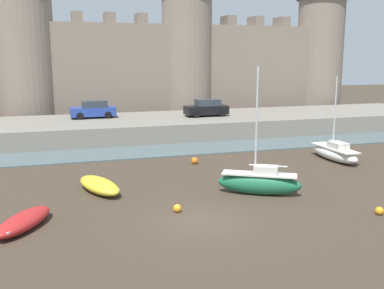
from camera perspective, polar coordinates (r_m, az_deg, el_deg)
name	(u,v)px	position (r m, az deg, el deg)	size (l,w,h in m)	color
ground_plane	(201,222)	(20.59, 1.11, -9.77)	(160.00, 160.00, 0.00)	#423528
water_channel	(140,152)	(34.92, -6.64, -0.96)	(80.00, 4.50, 0.10)	slate
quay_road	(125,128)	(41.81, -8.44, 2.09)	(64.11, 10.00, 1.65)	gray
castle	(111,62)	(50.73, -10.25, 10.27)	(58.45, 6.34, 18.08)	gray
sailboat_midflat_centre	(335,153)	(33.69, 17.67, -0.98)	(1.51, 4.91, 5.93)	silver
rowboat_foreground_centre	(99,185)	(25.28, -11.70, -5.06)	(2.69, 4.18, 0.74)	yellow
sailboat_near_channel_left	(259,182)	(24.53, 8.56, -4.73)	(4.45, 3.19, 6.86)	#1E6B47
rowboat_midflat_left	(24,221)	(20.97, -20.58, -9.06)	(2.91, 3.80, 0.70)	red
mooring_buoy_near_shore	(195,161)	(31.05, 0.34, -2.07)	(0.47, 0.47, 0.47)	orange
mooring_buoy_off_centre	(177,208)	(21.71, -1.88, -8.09)	(0.39, 0.39, 0.39)	orange
mooring_buoy_mid_mud	(379,211)	(23.11, 22.71, -7.78)	(0.40, 0.40, 0.40)	orange
car_quay_centre_east	(93,110)	(42.90, -12.42, 4.35)	(4.15, 1.98, 1.62)	#263F99
car_quay_centre_west	(207,108)	(43.19, 1.87, 4.65)	(4.15, 1.98, 1.62)	black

